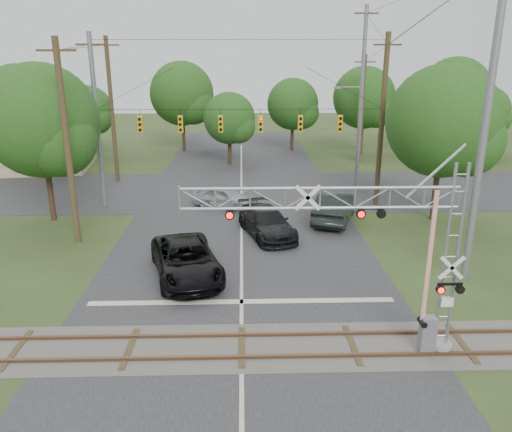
{
  "coord_description": "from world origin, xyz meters",
  "views": [
    {
      "loc": [
        0.08,
        -13.6,
        9.97
      ],
      "look_at": [
        0.67,
        7.5,
        3.21
      ],
      "focal_mm": 35.0,
      "sensor_mm": 36.0,
      "label": 1
    }
  ],
  "objects_px": {
    "traffic_signal_span": "(254,123)",
    "car_dark": "(267,222)",
    "commercial_building": "(0,149)",
    "pickup_black": "(186,260)",
    "sedan_silver": "(225,197)",
    "streetlight": "(356,132)",
    "crossing_gantry": "(370,242)"
  },
  "relations": [
    {
      "from": "pickup_black",
      "to": "streetlight",
      "type": "bearing_deg",
      "value": 39.9
    },
    {
      "from": "crossing_gantry",
      "to": "streetlight",
      "type": "xyz_separation_m",
      "value": [
        4.58,
        22.83,
        0.3
      ]
    },
    {
      "from": "car_dark",
      "to": "sedan_silver",
      "type": "bearing_deg",
      "value": 97.77
    },
    {
      "from": "pickup_black",
      "to": "sedan_silver",
      "type": "relative_size",
      "value": 1.4
    },
    {
      "from": "car_dark",
      "to": "sedan_silver",
      "type": "relative_size",
      "value": 1.26
    },
    {
      "from": "pickup_black",
      "to": "sedan_silver",
      "type": "bearing_deg",
      "value": 67.75
    },
    {
      "from": "traffic_signal_span",
      "to": "pickup_black",
      "type": "relative_size",
      "value": 3.17
    },
    {
      "from": "sedan_silver",
      "to": "crossing_gantry",
      "type": "bearing_deg",
      "value": -140.62
    },
    {
      "from": "car_dark",
      "to": "commercial_building",
      "type": "height_order",
      "value": "commercial_building"
    },
    {
      "from": "car_dark",
      "to": "sedan_silver",
      "type": "xyz_separation_m",
      "value": [
        -2.63,
        5.75,
        -0.06
      ]
    },
    {
      "from": "pickup_black",
      "to": "sedan_silver",
      "type": "xyz_separation_m",
      "value": [
        1.44,
        11.38,
        -0.1
      ]
    },
    {
      "from": "crossing_gantry",
      "to": "traffic_signal_span",
      "type": "xyz_separation_m",
      "value": [
        -3.35,
        18.36,
        1.59
      ]
    },
    {
      "from": "pickup_black",
      "to": "car_dark",
      "type": "height_order",
      "value": "pickup_black"
    },
    {
      "from": "crossing_gantry",
      "to": "sedan_silver",
      "type": "distance_m",
      "value": 19.03
    },
    {
      "from": "pickup_black",
      "to": "sedan_silver",
      "type": "distance_m",
      "value": 11.47
    },
    {
      "from": "pickup_black",
      "to": "commercial_building",
      "type": "distance_m",
      "value": 31.12
    },
    {
      "from": "crossing_gantry",
      "to": "pickup_black",
      "type": "height_order",
      "value": "crossing_gantry"
    },
    {
      "from": "car_dark",
      "to": "streetlight",
      "type": "height_order",
      "value": "streetlight"
    },
    {
      "from": "traffic_signal_span",
      "to": "commercial_building",
      "type": "xyz_separation_m",
      "value": [
        -23.02,
        12.41,
        -3.87
      ]
    },
    {
      "from": "traffic_signal_span",
      "to": "streetlight",
      "type": "distance_m",
      "value": 9.19
    },
    {
      "from": "traffic_signal_span",
      "to": "car_dark",
      "type": "relative_size",
      "value": 3.51
    },
    {
      "from": "traffic_signal_span",
      "to": "sedan_silver",
      "type": "relative_size",
      "value": 4.42
    },
    {
      "from": "traffic_signal_span",
      "to": "car_dark",
      "type": "bearing_deg",
      "value": -84.77
    },
    {
      "from": "crossing_gantry",
      "to": "pickup_black",
      "type": "xyz_separation_m",
      "value": [
        -6.85,
        6.55,
        -3.31
      ]
    },
    {
      "from": "pickup_black",
      "to": "crossing_gantry",
      "type": "bearing_deg",
      "value": -58.71
    },
    {
      "from": "commercial_building",
      "to": "streetlight",
      "type": "height_order",
      "value": "streetlight"
    },
    {
      "from": "crossing_gantry",
      "to": "sedan_silver",
      "type": "height_order",
      "value": "crossing_gantry"
    },
    {
      "from": "crossing_gantry",
      "to": "car_dark",
      "type": "bearing_deg",
      "value": 102.88
    },
    {
      "from": "car_dark",
      "to": "pickup_black",
      "type": "bearing_deg",
      "value": -142.7
    },
    {
      "from": "car_dark",
      "to": "streetlight",
      "type": "xyz_separation_m",
      "value": [
        7.36,
        10.66,
        3.66
      ]
    },
    {
      "from": "sedan_silver",
      "to": "commercial_building",
      "type": "bearing_deg",
      "value": 81.08
    },
    {
      "from": "traffic_signal_span",
      "to": "crossing_gantry",
      "type": "bearing_deg",
      "value": -79.66
    }
  ]
}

